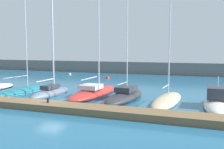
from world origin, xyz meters
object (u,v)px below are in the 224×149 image
Objects in this scene: motorboat_ivory_eighth at (217,103)px; mooring_buoy_white at (70,74)px; sailboat_slate_fourth at (51,91)px; mooring_buoy_red at (108,78)px; dock_bollard at (48,100)px; sailboat_teal_third at (23,90)px; sailboat_sand_seventh at (167,100)px; sailboat_red_fifth at (94,92)px; sailboat_charcoal_sixth at (125,96)px.

mooring_buoy_white is (-27.56, 21.66, -0.40)m from motorboat_ivory_eighth.
sailboat_slate_fourth reaches higher than mooring_buoy_white.
mooring_buoy_white is (-9.97, 3.81, 0.00)m from mooring_buoy_red.
dock_bollard is (13.23, -27.62, 0.80)m from mooring_buoy_white.
mooring_buoy_white is (-4.93, 20.81, -0.20)m from sailboat_teal_third.
sailboat_sand_seventh is at bearing -42.88° from mooring_buoy_white.
mooring_buoy_red is (-12.97, 17.49, -0.28)m from sailboat_sand_seventh.
sailboat_red_fifth is (4.79, 1.47, 0.03)m from sailboat_slate_fourth.
sailboat_red_fifth is at bearing -74.74° from mooring_buoy_red.
motorboat_ivory_eighth is at bearing -87.95° from sailboat_slate_fourth.
sailboat_charcoal_sixth is 31.03× the size of dock_bollard.
sailboat_teal_third is 4.91m from sailboat_slate_fourth.
sailboat_charcoal_sixth is at bearing -87.54° from sailboat_teal_third.
sailboat_sand_seventh reaches higher than dock_bollard.
mooring_buoy_white is 30.63m from dock_bollard.
mooring_buoy_red is (-17.59, 17.85, -0.40)m from motorboat_ivory_eighth.
mooring_buoy_red is at bearing 17.82° from sailboat_red_fifth.
mooring_buoy_white is at bearing 45.85° from sailboat_charcoal_sixth.
motorboat_ivory_eighth is at bearing -87.50° from sailboat_teal_third.
sailboat_charcoal_sixth reaches higher than mooring_buoy_red.
sailboat_sand_seventh is 33.16× the size of dock_bollard.
sailboat_red_fifth reaches higher than mooring_buoy_red.
sailboat_teal_third is 1.38× the size of sailboat_charcoal_sixth.
sailboat_slate_fourth is 5.01m from sailboat_red_fifth.
sailboat_slate_fourth is 17.85m from motorboat_ivory_eighth.
sailboat_teal_third is at bearing 90.36° from motorboat_ivory_eighth.
sailboat_charcoal_sixth is at bearing -100.28° from sailboat_red_fifth.
sailboat_charcoal_sixth is at bearing -49.01° from mooring_buoy_white.
mooring_buoy_red is at bearing 97.80° from dock_bollard.
sailboat_red_fifth reaches higher than sailboat_slate_fourth.
motorboat_ivory_eighth is at bearing -38.17° from mooring_buoy_white.
motorboat_ivory_eighth is (9.02, -0.33, -0.02)m from sailboat_charcoal_sixth.
sailboat_red_fifth reaches higher than mooring_buoy_white.
sailboat_red_fifth reaches higher than sailboat_charcoal_sixth.
sailboat_sand_seventh is (13.23, 0.58, -0.18)m from sailboat_slate_fourth.
mooring_buoy_red is at bearing 0.53° from sailboat_slate_fourth.
motorboat_ivory_eighth is at bearing -45.42° from mooring_buoy_red.
mooring_buoy_white is (-14.49, 20.41, -0.49)m from sailboat_red_fifth.
sailboat_charcoal_sixth is at bearing -85.09° from sailboat_slate_fourth.
sailboat_teal_third is 9.58m from sailboat_red_fifth.
sailboat_red_fifth is 25.66× the size of mooring_buoy_red.
sailboat_sand_seventh is 27.14× the size of mooring_buoy_white.
sailboat_red_fifth is 7.33m from dock_bollard.
sailboat_sand_seventh reaches higher than motorboat_ivory_eighth.
sailboat_teal_third is 22.65m from motorboat_ivory_eighth.
sailboat_teal_third is 0.93× the size of sailboat_red_fifth.
sailboat_charcoal_sixth is at bearing -63.93° from mooring_buoy_red.
mooring_buoy_red is at bearing 41.38° from sailboat_sand_seventh.
sailboat_slate_fourth is 0.98× the size of sailboat_sand_seventh.
sailboat_red_fifth is (9.57, 0.40, 0.29)m from sailboat_teal_third.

